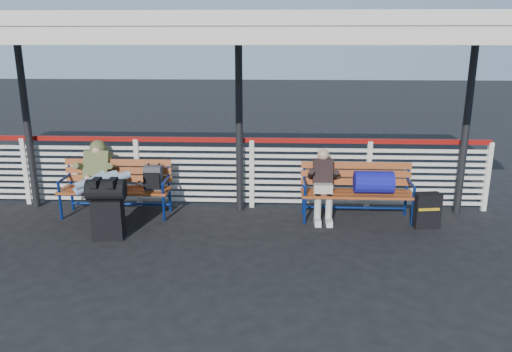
{
  "coord_description": "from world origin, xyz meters",
  "views": [
    {
      "loc": [
        2.46,
        -6.41,
        2.87
      ],
      "look_at": [
        2.11,
        1.0,
        0.82
      ],
      "focal_mm": 35.0,
      "sensor_mm": 36.0,
      "label": 1
    }
  ],
  "objects_px": {
    "bench_left": "(125,182)",
    "companion_person": "(323,184)",
    "suitcase_side": "(427,210)",
    "bench_right": "(366,184)",
    "luggage_stack": "(107,207)",
    "traveler_man": "(99,178)"
  },
  "relations": [
    {
      "from": "luggage_stack",
      "to": "companion_person",
      "type": "distance_m",
      "value": 3.37
    },
    {
      "from": "luggage_stack",
      "to": "companion_person",
      "type": "bearing_deg",
      "value": 12.32
    },
    {
      "from": "luggage_stack",
      "to": "companion_person",
      "type": "height_order",
      "value": "companion_person"
    },
    {
      "from": "bench_right",
      "to": "suitcase_side",
      "type": "bearing_deg",
      "value": -18.2
    },
    {
      "from": "bench_left",
      "to": "companion_person",
      "type": "height_order",
      "value": "companion_person"
    },
    {
      "from": "luggage_stack",
      "to": "bench_left",
      "type": "relative_size",
      "value": 0.5
    },
    {
      "from": "suitcase_side",
      "to": "bench_right",
      "type": "bearing_deg",
      "value": 153.76
    },
    {
      "from": "luggage_stack",
      "to": "suitcase_side",
      "type": "distance_m",
      "value": 4.87
    },
    {
      "from": "bench_right",
      "to": "suitcase_side",
      "type": "height_order",
      "value": "bench_right"
    },
    {
      "from": "luggage_stack",
      "to": "companion_person",
      "type": "xyz_separation_m",
      "value": [
        3.22,
        0.98,
        0.1
      ]
    },
    {
      "from": "bench_left",
      "to": "traveler_man",
      "type": "bearing_deg",
      "value": -129.63
    },
    {
      "from": "companion_person",
      "to": "luggage_stack",
      "type": "bearing_deg",
      "value": -163.11
    },
    {
      "from": "luggage_stack",
      "to": "traveler_man",
      "type": "xyz_separation_m",
      "value": [
        -0.35,
        0.69,
        0.24
      ]
    },
    {
      "from": "bench_left",
      "to": "suitcase_side",
      "type": "height_order",
      "value": "bench_left"
    },
    {
      "from": "companion_person",
      "to": "traveler_man",
      "type": "bearing_deg",
      "value": -175.32
    },
    {
      "from": "traveler_man",
      "to": "companion_person",
      "type": "height_order",
      "value": "traveler_man"
    },
    {
      "from": "traveler_man",
      "to": "suitcase_side",
      "type": "relative_size",
      "value": 2.97
    },
    {
      "from": "bench_left",
      "to": "suitcase_side",
      "type": "relative_size",
      "value": 3.27
    },
    {
      "from": "traveler_man",
      "to": "companion_person",
      "type": "xyz_separation_m",
      "value": [
        3.57,
        0.29,
        -0.14
      ]
    },
    {
      "from": "bench_left",
      "to": "bench_right",
      "type": "height_order",
      "value": "same"
    },
    {
      "from": "luggage_stack",
      "to": "suitcase_side",
      "type": "relative_size",
      "value": 1.65
    },
    {
      "from": "bench_right",
      "to": "companion_person",
      "type": "relative_size",
      "value": 1.57
    }
  ]
}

